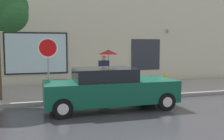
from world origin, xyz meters
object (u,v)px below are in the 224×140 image
object	(u,v)px
parked_car	(109,89)
pedestrian_with_umbrella	(107,59)
fire_hydrant	(166,82)
stop_sign	(48,56)

from	to	relation	value
parked_car	pedestrian_with_umbrella	xyz separation A→B (m)	(0.69, 2.89, 0.91)
parked_car	fire_hydrant	size ratio (longest dim) A/B	6.06
parked_car	fire_hydrant	bearing A→B (deg)	33.16
pedestrian_with_umbrella	parked_car	bearing A→B (deg)	-103.38
stop_sign	fire_hydrant	bearing A→B (deg)	8.09
fire_hydrant	pedestrian_with_umbrella	size ratio (longest dim) A/B	0.40
parked_car	fire_hydrant	xyz separation A→B (m)	(3.42, 2.24, -0.20)
parked_car	fire_hydrant	world-z (taller)	parked_car
pedestrian_with_umbrella	stop_sign	distance (m)	3.09
parked_car	stop_sign	distance (m)	2.75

